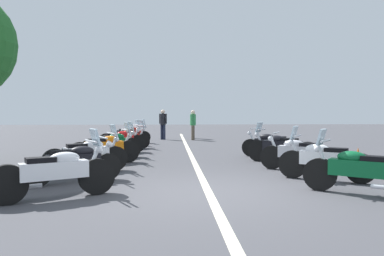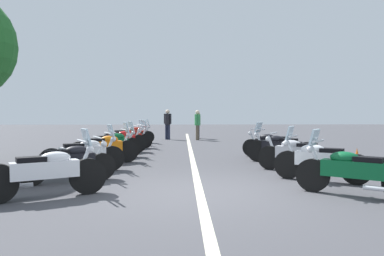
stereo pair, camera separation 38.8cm
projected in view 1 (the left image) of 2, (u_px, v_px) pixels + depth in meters
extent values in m
plane|color=#424247|center=(208.00, 192.00, 7.18)|extent=(80.00, 80.00, 0.00)
cube|color=beige|center=(191.00, 155.00, 13.38)|extent=(26.56, 0.16, 0.01)
cylinder|color=black|center=(97.00, 176.00, 6.98)|extent=(0.45, 0.65, 0.67)
cylinder|color=black|center=(7.00, 185.00, 6.18)|extent=(0.45, 0.65, 0.67)
cube|color=white|center=(54.00, 170.00, 6.58)|extent=(0.80, 1.13, 0.30)
ellipsoid|color=white|center=(65.00, 158.00, 6.66)|extent=(0.48, 0.58, 0.22)
cube|color=black|center=(41.00, 161.00, 6.45)|extent=(0.46, 0.55, 0.12)
cylinder|color=silver|center=(93.00, 161.00, 6.94)|extent=(0.20, 0.29, 0.58)
cylinder|color=silver|center=(91.00, 141.00, 6.90)|extent=(0.56, 0.34, 0.04)
sphere|color=silver|center=(99.00, 149.00, 6.99)|extent=(0.14, 0.14, 0.14)
cylinder|color=silver|center=(25.00, 187.00, 6.50)|extent=(0.34, 0.52, 0.08)
cube|color=silver|center=(95.00, 137.00, 6.94)|extent=(0.37, 0.28, 0.32)
cylinder|color=black|center=(107.00, 167.00, 8.46)|extent=(0.41, 0.60, 0.61)
cylinder|color=black|center=(37.00, 172.00, 7.70)|extent=(0.41, 0.60, 0.61)
cube|color=black|center=(74.00, 161.00, 8.08)|extent=(0.77, 1.12, 0.30)
ellipsoid|color=black|center=(82.00, 151.00, 8.16)|extent=(0.47, 0.58, 0.22)
cube|color=black|center=(63.00, 153.00, 7.95)|extent=(0.45, 0.55, 0.12)
cylinder|color=silver|center=(104.00, 154.00, 8.42)|extent=(0.20, 0.29, 0.58)
cylinder|color=silver|center=(103.00, 138.00, 8.38)|extent=(0.57, 0.32, 0.04)
sphere|color=silver|center=(109.00, 144.00, 8.47)|extent=(0.14, 0.14, 0.14)
cylinder|color=silver|center=(50.00, 174.00, 8.01)|extent=(0.33, 0.52, 0.08)
cylinder|color=black|center=(115.00, 158.00, 9.81)|extent=(0.41, 0.64, 0.65)
cylinder|color=black|center=(55.00, 162.00, 9.10)|extent=(0.41, 0.64, 0.65)
cube|color=white|center=(86.00, 153.00, 9.45)|extent=(0.74, 1.14, 0.30)
ellipsoid|color=white|center=(93.00, 145.00, 9.52)|extent=(0.46, 0.58, 0.22)
cube|color=black|center=(77.00, 146.00, 9.33)|extent=(0.44, 0.55, 0.12)
cylinder|color=silver|center=(112.00, 147.00, 9.77)|extent=(0.19, 0.29, 0.58)
cylinder|color=silver|center=(111.00, 133.00, 9.73)|extent=(0.58, 0.30, 0.04)
sphere|color=silver|center=(116.00, 139.00, 9.81)|extent=(0.14, 0.14, 0.14)
cylinder|color=silver|center=(66.00, 164.00, 9.40)|extent=(0.31, 0.53, 0.08)
cube|color=silver|center=(114.00, 130.00, 9.77)|extent=(0.38, 0.27, 0.32)
cylinder|color=black|center=(128.00, 151.00, 11.42)|extent=(0.39, 0.68, 0.67)
cylinder|color=black|center=(80.00, 154.00, 10.79)|extent=(0.39, 0.68, 0.67)
cube|color=orange|center=(104.00, 146.00, 11.10)|extent=(0.68, 1.11, 0.30)
ellipsoid|color=orange|center=(110.00, 140.00, 11.17)|extent=(0.44, 0.58, 0.22)
cube|color=black|center=(97.00, 141.00, 10.99)|extent=(0.43, 0.54, 0.12)
cylinder|color=silver|center=(126.00, 142.00, 11.38)|extent=(0.18, 0.29, 0.58)
cylinder|color=silver|center=(125.00, 130.00, 11.35)|extent=(0.59, 0.28, 0.04)
sphere|color=silver|center=(130.00, 135.00, 11.42)|extent=(0.14, 0.14, 0.14)
cylinder|color=silver|center=(89.00, 156.00, 11.08)|extent=(0.29, 0.54, 0.08)
cube|color=silver|center=(127.00, 127.00, 11.38)|extent=(0.38, 0.25, 0.32)
cylinder|color=black|center=(131.00, 148.00, 12.75)|extent=(0.41, 0.66, 0.67)
cylinder|color=black|center=(90.00, 149.00, 12.08)|extent=(0.41, 0.66, 0.67)
cube|color=#0C592D|center=(111.00, 143.00, 12.41)|extent=(0.71, 1.07, 0.30)
ellipsoid|color=#0C592D|center=(117.00, 137.00, 12.49)|extent=(0.46, 0.58, 0.22)
cube|color=black|center=(105.00, 138.00, 12.30)|extent=(0.44, 0.55, 0.12)
cylinder|color=silver|center=(130.00, 139.00, 12.71)|extent=(0.19, 0.29, 0.58)
cylinder|color=silver|center=(129.00, 128.00, 12.67)|extent=(0.58, 0.30, 0.04)
sphere|color=silver|center=(133.00, 133.00, 12.75)|extent=(0.14, 0.14, 0.14)
cylinder|color=silver|center=(97.00, 152.00, 12.38)|extent=(0.31, 0.53, 0.08)
cube|color=silver|center=(131.00, 126.00, 12.71)|extent=(0.38, 0.26, 0.32)
cylinder|color=black|center=(137.00, 144.00, 14.31)|extent=(0.44, 0.66, 0.67)
cylinder|color=black|center=(100.00, 145.00, 13.58)|extent=(0.44, 0.66, 0.67)
cube|color=red|center=(119.00, 140.00, 13.94)|extent=(0.75, 1.08, 0.30)
ellipsoid|color=red|center=(123.00, 134.00, 14.02)|extent=(0.47, 0.58, 0.22)
cube|color=black|center=(113.00, 135.00, 13.81)|extent=(0.46, 0.55, 0.12)
cylinder|color=silver|center=(135.00, 136.00, 14.27)|extent=(0.20, 0.29, 0.58)
cylinder|color=silver|center=(134.00, 126.00, 14.23)|extent=(0.57, 0.33, 0.04)
sphere|color=silver|center=(138.00, 130.00, 14.32)|extent=(0.14, 0.14, 0.14)
cylinder|color=silver|center=(106.00, 147.00, 13.88)|extent=(0.33, 0.52, 0.08)
cylinder|color=black|center=(142.00, 141.00, 15.89)|extent=(0.40, 0.62, 0.62)
cylinder|color=black|center=(107.00, 143.00, 15.13)|extent=(0.40, 0.62, 0.62)
cube|color=maroon|center=(125.00, 137.00, 15.50)|extent=(0.77, 1.16, 0.30)
ellipsoid|color=maroon|center=(129.00, 132.00, 15.58)|extent=(0.46, 0.58, 0.22)
cube|color=black|center=(120.00, 133.00, 15.39)|extent=(0.45, 0.55, 0.12)
cylinder|color=silver|center=(141.00, 134.00, 15.84)|extent=(0.19, 0.29, 0.58)
cylinder|color=silver|center=(140.00, 125.00, 15.81)|extent=(0.57, 0.31, 0.04)
sphere|color=silver|center=(143.00, 129.00, 15.89)|extent=(0.14, 0.14, 0.14)
cylinder|color=silver|center=(113.00, 144.00, 15.44)|extent=(0.32, 0.53, 0.08)
cube|color=silver|center=(142.00, 124.00, 15.85)|extent=(0.38, 0.27, 0.32)
cylinder|color=black|center=(138.00, 139.00, 17.24)|extent=(0.39, 0.60, 0.60)
cylinder|color=black|center=(106.00, 140.00, 16.51)|extent=(0.39, 0.60, 0.60)
cube|color=white|center=(122.00, 136.00, 16.87)|extent=(0.75, 1.15, 0.30)
ellipsoid|color=white|center=(126.00, 131.00, 16.95)|extent=(0.46, 0.58, 0.22)
cube|color=black|center=(117.00, 132.00, 16.75)|extent=(0.44, 0.55, 0.12)
cylinder|color=silver|center=(137.00, 133.00, 17.20)|extent=(0.19, 0.29, 0.58)
cylinder|color=silver|center=(136.00, 125.00, 17.16)|extent=(0.58, 0.31, 0.04)
sphere|color=silver|center=(139.00, 128.00, 17.24)|extent=(0.14, 0.14, 0.14)
cylinder|color=silver|center=(111.00, 142.00, 16.82)|extent=(0.31, 0.53, 0.08)
cube|color=silver|center=(138.00, 123.00, 17.20)|extent=(0.38, 0.27, 0.32)
cylinder|color=black|center=(144.00, 137.00, 18.56)|extent=(0.31, 0.62, 0.61)
cylinder|color=black|center=(113.00, 138.00, 18.03)|extent=(0.31, 0.62, 0.61)
cube|color=maroon|center=(129.00, 134.00, 18.28)|extent=(0.61, 1.18, 0.30)
ellipsoid|color=maroon|center=(133.00, 130.00, 18.34)|extent=(0.40, 0.57, 0.22)
cube|color=black|center=(124.00, 130.00, 18.20)|extent=(0.39, 0.54, 0.12)
cylinder|color=silver|center=(143.00, 131.00, 18.52)|extent=(0.15, 0.30, 0.58)
cylinder|color=silver|center=(142.00, 124.00, 18.49)|extent=(0.60, 0.22, 0.04)
sphere|color=silver|center=(145.00, 127.00, 18.55)|extent=(0.14, 0.14, 0.14)
cylinder|color=silver|center=(119.00, 139.00, 18.30)|extent=(0.24, 0.55, 0.08)
cube|color=silver|center=(144.00, 122.00, 18.52)|extent=(0.38, 0.22, 0.32)
cylinder|color=black|center=(320.00, 174.00, 7.33)|extent=(0.49, 0.59, 0.63)
cube|color=#0C592D|center=(362.00, 168.00, 6.90)|extent=(0.92, 1.09, 0.30)
ellipsoid|color=#0C592D|center=(352.00, 157.00, 6.99)|extent=(0.52, 0.57, 0.22)
cube|color=black|center=(375.00, 159.00, 6.77)|extent=(0.50, 0.54, 0.12)
cylinder|color=silver|center=(323.00, 159.00, 7.28)|extent=(0.23, 0.27, 0.58)
cylinder|color=silver|center=(326.00, 141.00, 7.25)|extent=(0.52, 0.41, 0.04)
sphere|color=silver|center=(318.00, 149.00, 7.34)|extent=(0.14, 0.14, 0.14)
cube|color=silver|center=(321.00, 137.00, 7.29)|extent=(0.36, 0.31, 0.32)
cylinder|color=black|center=(293.00, 164.00, 8.74)|extent=(0.46, 0.62, 0.64)
cylinder|color=black|center=(361.00, 169.00, 8.05)|extent=(0.46, 0.62, 0.64)
cube|color=white|center=(326.00, 158.00, 8.38)|extent=(0.82, 1.08, 0.30)
ellipsoid|color=white|center=(317.00, 149.00, 8.46)|extent=(0.50, 0.58, 0.22)
cube|color=black|center=(336.00, 151.00, 8.27)|extent=(0.47, 0.54, 0.12)
cylinder|color=silver|center=(296.00, 151.00, 8.70)|extent=(0.21, 0.28, 0.58)
cylinder|color=silver|center=(298.00, 136.00, 8.66)|extent=(0.55, 0.36, 0.04)
sphere|color=silver|center=(291.00, 143.00, 8.74)|extent=(0.14, 0.14, 0.14)
cylinder|color=silver|center=(345.00, 173.00, 8.03)|extent=(0.36, 0.51, 0.08)
cube|color=silver|center=(294.00, 133.00, 8.70)|extent=(0.37, 0.29, 0.32)
cylinder|color=black|center=(272.00, 157.00, 10.12)|extent=(0.44, 0.62, 0.63)
cylinder|color=black|center=(331.00, 160.00, 9.45)|extent=(0.44, 0.62, 0.63)
cube|color=silver|center=(301.00, 152.00, 9.78)|extent=(0.81, 1.12, 0.30)
ellipsoid|color=silver|center=(294.00, 144.00, 9.85)|extent=(0.49, 0.58, 0.22)
cube|color=black|center=(309.00, 145.00, 9.67)|extent=(0.47, 0.55, 0.12)
cylinder|color=silver|center=(275.00, 146.00, 10.08)|extent=(0.21, 0.29, 0.58)
cylinder|color=silver|center=(276.00, 133.00, 10.05)|extent=(0.56, 0.34, 0.04)
sphere|color=silver|center=(271.00, 139.00, 10.13)|extent=(0.14, 0.14, 0.14)
cylinder|color=silver|center=(317.00, 164.00, 9.43)|extent=(0.34, 0.52, 0.08)
cylinder|color=black|center=(258.00, 150.00, 11.73)|extent=(0.50, 0.63, 0.67)
cylinder|color=black|center=(308.00, 153.00, 10.93)|extent=(0.50, 0.63, 0.67)
cube|color=black|center=(282.00, 146.00, 11.32)|extent=(0.89, 1.11, 0.30)
ellipsoid|color=black|center=(276.00, 139.00, 11.41)|extent=(0.51, 0.57, 0.22)
cube|color=black|center=(289.00, 140.00, 11.20)|extent=(0.49, 0.54, 0.12)
cylinder|color=silver|center=(260.00, 141.00, 11.69)|extent=(0.22, 0.28, 0.58)
cylinder|color=silver|center=(261.00, 129.00, 11.65)|extent=(0.53, 0.39, 0.04)
sphere|color=silver|center=(257.00, 134.00, 11.74)|extent=(0.14, 0.14, 0.14)
cylinder|color=silver|center=(295.00, 157.00, 10.94)|extent=(0.38, 0.50, 0.08)
cube|color=silver|center=(259.00, 127.00, 11.69)|extent=(0.36, 0.31, 0.32)
cylinder|color=black|center=(251.00, 148.00, 13.08)|extent=(0.43, 0.59, 0.60)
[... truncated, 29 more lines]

